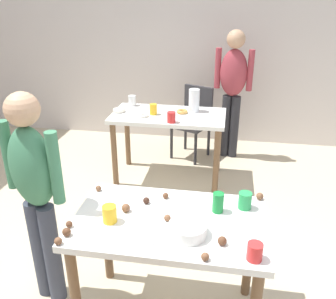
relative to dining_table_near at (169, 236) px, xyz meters
The scene contains 31 objects.
wall_back 3.23m from the dining_table_near, 91.88° to the left, with size 6.40×0.10×2.60m, color silver.
dining_table_near is the anchor object (origin of this frame).
dining_table_far 1.90m from the dining_table_near, 99.74° to the left, with size 1.19×0.63×0.75m.
chair_far_table 2.55m from the dining_table_near, 92.57° to the left, with size 0.53×0.53×0.87m.
person_girl_near 0.86m from the dining_table_near, behind, with size 0.45×0.29×1.45m.
person_adult_far 2.63m from the dining_table_near, 82.76° to the left, with size 0.46×0.26×1.54m.
mixing_bowl 0.23m from the dining_table_near, 45.54° to the right, with size 0.21×0.21×0.07m, color white.
soda_can 0.35m from the dining_table_near, 25.84° to the left, with size 0.07×0.07×0.12m, color #198438.
fork_near 0.29m from the dining_table_near, 118.99° to the right, with size 0.17×0.02×0.01m, color silver.
cup_near_0 0.55m from the dining_table_near, 29.50° to the right, with size 0.08×0.08×0.09m, color red.
cup_near_1 0.50m from the dining_table_near, 24.47° to the left, with size 0.08×0.08×0.10m, color green.
cup_near_2 0.38m from the dining_table_near, 166.97° to the right, with size 0.08×0.08×0.10m, color yellow.
cake_ball_0 0.30m from the dining_table_near, behind, with size 0.05×0.05×0.05m, color brown.
cake_ball_1 0.63m from the dining_table_near, 149.35° to the right, with size 0.04×0.04×0.04m, color brown.
cake_ball_2 0.40m from the dining_table_near, 53.59° to the right, with size 0.04×0.04×0.04m, color brown.
cake_ball_3 0.62m from the dining_table_near, 30.65° to the left, with size 0.04×0.04×0.04m, color brown.
cake_ball_4 0.58m from the dining_table_near, 154.70° to the left, with size 0.04×0.04×0.04m, color brown.
cake_ball_5 0.26m from the dining_table_near, 139.40° to the left, with size 0.04×0.04×0.04m, color #3D2319.
cake_ball_6 0.27m from the dining_table_near, 105.47° to the left, with size 0.04×0.04×0.04m, color brown.
cake_ball_7 0.38m from the dining_table_near, 30.01° to the right, with size 0.05×0.05×0.05m, color brown.
cake_ball_8 0.58m from the dining_table_near, 155.25° to the right, with size 0.05×0.05×0.05m, color brown.
cake_ball_9 0.38m from the dining_table_near, behind, with size 0.04×0.04×0.04m, color brown.
cake_ball_10 0.14m from the dining_table_near, 124.82° to the right, with size 0.04×0.04×0.04m, color brown.
cake_ball_11 0.57m from the dining_table_near, 162.98° to the right, with size 0.04×0.04×0.04m, color brown.
pitcher_far 2.03m from the dining_table_near, 91.95° to the left, with size 0.12×0.12×0.24m, color white.
cup_far_0 1.91m from the dining_table_near, 104.49° to the left, with size 0.08×0.08×0.11m, color yellow.
cup_far_1 2.25m from the dining_table_near, 110.14° to the left, with size 0.08×0.08×0.11m, color white.
cup_far_2 1.65m from the dining_table_near, 98.76° to the left, with size 0.08×0.08×0.11m, color red.
donut_far_0 1.94m from the dining_table_near, 95.41° to the left, with size 0.12×0.12×0.04m, color gold.
donut_far_1 2.05m from the dining_table_near, 114.63° to the left, with size 0.13×0.13×0.04m, color white.
donut_far_2 1.84m from the dining_table_near, 107.66° to the left, with size 0.10×0.10×0.03m, color white.
Camera 1 is at (0.39, -1.68, 1.96)m, focal length 39.01 mm.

